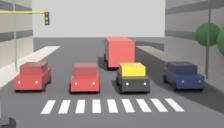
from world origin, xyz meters
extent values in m
plane|color=#2D2D30|center=(0.00, 0.00, 0.00)|extent=(180.00, 180.00, 0.00)
cube|color=silver|center=(-3.60, 0.00, 0.00)|extent=(0.45, 2.80, 0.01)
cube|color=silver|center=(-2.70, 0.00, 0.00)|extent=(0.45, 2.80, 0.01)
cube|color=silver|center=(-1.80, 0.00, 0.00)|extent=(0.45, 2.80, 0.01)
cube|color=silver|center=(-0.90, 0.00, 0.00)|extent=(0.45, 2.80, 0.01)
cube|color=silver|center=(0.00, 0.00, 0.00)|extent=(0.45, 2.80, 0.01)
cube|color=silver|center=(0.90, 0.00, 0.00)|extent=(0.45, 2.80, 0.01)
cube|color=silver|center=(1.80, 0.00, 0.00)|extent=(0.45, 2.80, 0.01)
cube|color=silver|center=(2.70, 0.00, 0.00)|extent=(0.45, 2.80, 0.01)
cube|color=silver|center=(3.60, 0.00, 0.00)|extent=(0.45, 2.80, 0.01)
cube|color=navy|center=(-5.54, -5.05, 0.72)|extent=(1.80, 4.40, 0.80)
cube|color=#1D2547|center=(-5.54, -5.25, 1.42)|extent=(1.58, 2.46, 0.60)
cylinder|color=black|center=(-6.44, -3.60, 0.32)|extent=(0.22, 0.64, 0.64)
cylinder|color=black|center=(-4.64, -3.60, 0.32)|extent=(0.22, 0.64, 0.64)
cylinder|color=black|center=(-6.44, -6.50, 0.32)|extent=(0.22, 0.64, 0.64)
cylinder|color=black|center=(-4.64, -6.50, 0.32)|extent=(0.22, 0.64, 0.64)
sphere|color=white|center=(-6.12, -2.90, 0.80)|extent=(0.18, 0.18, 0.18)
sphere|color=white|center=(-4.96, -2.90, 0.80)|extent=(0.18, 0.18, 0.18)
cube|color=black|center=(-1.69, -4.41, 0.72)|extent=(1.80, 4.40, 0.80)
cube|color=yellow|center=(-1.69, -4.61, 1.42)|extent=(1.58, 2.46, 0.60)
cylinder|color=black|center=(-2.59, -2.96, 0.32)|extent=(0.22, 0.64, 0.64)
cylinder|color=black|center=(-0.79, -2.96, 0.32)|extent=(0.22, 0.64, 0.64)
cylinder|color=black|center=(-2.59, -5.86, 0.32)|extent=(0.22, 0.64, 0.64)
cylinder|color=black|center=(-0.79, -5.86, 0.32)|extent=(0.22, 0.64, 0.64)
sphere|color=white|center=(-2.27, -2.26, 0.80)|extent=(0.18, 0.18, 0.18)
sphere|color=white|center=(-1.12, -2.26, 0.80)|extent=(0.18, 0.18, 0.18)
cube|color=maroon|center=(1.61, -4.67, 0.72)|extent=(1.80, 4.40, 0.80)
cube|color=maroon|center=(1.61, -4.87, 1.42)|extent=(1.58, 2.46, 0.60)
cylinder|color=black|center=(0.71, -3.21, 0.32)|extent=(0.22, 0.64, 0.64)
cylinder|color=black|center=(2.51, -3.21, 0.32)|extent=(0.22, 0.64, 0.64)
cylinder|color=black|center=(0.71, -6.12, 0.32)|extent=(0.22, 0.64, 0.64)
cylinder|color=black|center=(2.51, -6.12, 0.32)|extent=(0.22, 0.64, 0.64)
sphere|color=white|center=(1.04, -2.52, 0.80)|extent=(0.18, 0.18, 0.18)
sphere|color=white|center=(2.19, -2.52, 0.80)|extent=(0.18, 0.18, 0.18)
cube|color=maroon|center=(5.40, -5.37, 0.72)|extent=(1.80, 4.40, 0.80)
cube|color=maroon|center=(5.40, -5.57, 1.42)|extent=(1.58, 2.46, 0.60)
cylinder|color=black|center=(4.50, -3.92, 0.32)|extent=(0.22, 0.64, 0.64)
cylinder|color=black|center=(6.30, -3.92, 0.32)|extent=(0.22, 0.64, 0.64)
cylinder|color=black|center=(4.50, -6.82, 0.32)|extent=(0.22, 0.64, 0.64)
cylinder|color=black|center=(6.30, -6.82, 0.32)|extent=(0.22, 0.64, 0.64)
sphere|color=white|center=(4.83, -3.22, 0.80)|extent=(0.18, 0.18, 0.18)
sphere|color=white|center=(5.98, -3.22, 0.80)|extent=(0.18, 0.18, 0.18)
cube|color=red|center=(-1.69, -17.48, 1.75)|extent=(2.50, 10.50, 2.50)
cube|color=black|center=(-1.69, -17.48, 2.30)|extent=(2.52, 9.87, 0.80)
cylinder|color=black|center=(-2.94, -13.80, 0.50)|extent=(0.28, 1.00, 1.00)
cylinder|color=black|center=(-0.44, -13.80, 0.50)|extent=(0.28, 1.00, 1.00)
cylinder|color=black|center=(-2.94, -20.63, 0.50)|extent=(0.28, 1.00, 1.00)
cylinder|color=black|center=(-0.44, -20.63, 0.50)|extent=(0.28, 1.00, 1.00)
cylinder|color=black|center=(4.76, 3.93, 0.30)|extent=(0.60, 0.26, 0.60)
cylinder|color=#AD991E|center=(5.49, -0.95, 5.30)|extent=(3.57, 0.12, 0.12)
cube|color=black|center=(3.71, -0.95, 4.95)|extent=(0.24, 0.28, 0.76)
sphere|color=red|center=(3.71, -0.80, 5.19)|extent=(0.14, 0.14, 0.14)
sphere|color=orange|center=(3.71, -0.80, 4.95)|extent=(0.14, 0.14, 0.14)
sphere|color=green|center=(3.71, -0.80, 4.71)|extent=(0.14, 0.14, 0.14)
cylinder|color=#4C6B56|center=(-8.27, -7.19, 3.80)|extent=(0.16, 0.16, 7.30)
cylinder|color=#4C6B56|center=(8.27, -11.89, 3.89)|extent=(0.16, 0.16, 7.48)
cylinder|color=#513823|center=(-9.12, -9.57, 1.61)|extent=(0.20, 0.20, 2.91)
sphere|color=#2D6B28|center=(-9.12, -9.57, 3.71)|extent=(2.17, 2.17, 2.17)
camera|label=1|loc=(1.08, 17.09, 4.66)|focal=49.13mm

